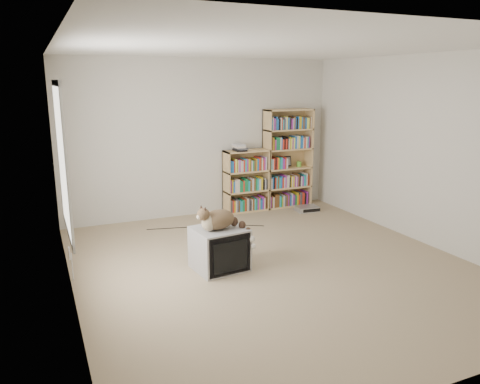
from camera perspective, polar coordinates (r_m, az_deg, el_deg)
name	(u,v)px	position (r m, az deg, el deg)	size (l,w,h in m)	color
floor	(273,266)	(5.66, 4.10, -8.96)	(4.50, 5.00, 0.01)	tan
wall_back	(202,138)	(7.58, -4.65, 6.56)	(4.50, 0.02, 2.50)	beige
wall_front	(455,222)	(3.37, 24.75, -3.33)	(4.50, 0.02, 2.50)	beige
wall_left	(64,179)	(4.70, -20.66, 1.51)	(0.02, 5.00, 2.50)	beige
wall_right	(426,151)	(6.66, 21.73, 4.70)	(0.02, 5.00, 2.50)	beige
ceiling	(277,47)	(5.24, 4.58, 17.21)	(4.50, 5.00, 0.02)	white
window	(63,160)	(4.87, -20.81, 3.69)	(0.02, 1.22, 1.52)	white
crt_tv	(219,249)	(5.48, -2.55, -6.91)	(0.63, 0.58, 0.50)	#A2A2A4
cat	(223,222)	(5.33, -2.09, -3.70)	(0.66, 0.44, 0.50)	#372816
bookcase_tall	(287,161)	(8.13, 5.77, 3.84)	(0.84, 0.30, 1.68)	tan
bookcase_short	(246,183)	(7.84, 0.73, 1.13)	(0.75, 0.30, 1.03)	tan
book_stack	(240,147)	(7.63, -0.05, 5.46)	(0.21, 0.27, 0.12)	red
green_mug	(299,164)	(8.24, 7.16, 3.42)	(0.08, 0.08, 0.09)	#61B433
framed_print	(287,161)	(8.23, 5.81, 3.76)	(0.13, 0.01, 0.18)	black
dvd_player	(307,209)	(7.99, 8.15, -2.02)	(0.37, 0.26, 0.08)	#ACACB1
wall_outlet	(69,253)	(5.46, -20.08, -7.03)	(0.01, 0.08, 0.13)	silver
floor_cables	(213,227)	(7.05, -3.26, -4.31)	(1.20, 0.70, 0.01)	black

